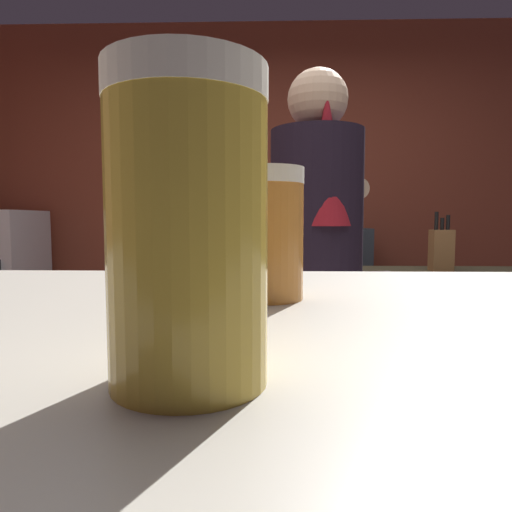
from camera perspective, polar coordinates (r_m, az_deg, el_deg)
The scene contains 13 objects.
wall_back at distance 3.64m, azimuth 2.31°, elevation 7.60°, with size 5.20×0.10×2.70m, color brown.
prep_counter at distance 2.26m, azimuth 11.84°, elevation -13.68°, with size 2.10×0.60×0.92m, color #48422C.
back_shelf at distance 3.43m, azimuth 7.73°, elevation -5.68°, with size 0.77×0.36×1.10m, color #31373D.
bartender at distance 1.67m, azimuth 7.73°, elevation -1.36°, with size 0.48×0.55×1.71m.
knife_block at distance 2.34m, azimuth 22.64°, elevation 0.81°, with size 0.10×0.08×0.29m.
mixing_bowl at distance 2.22m, azimuth -4.31°, elevation -1.04°, with size 0.21×0.21×0.06m, color #D1592C.
chefs_knife at distance 2.12m, azimuth 14.06°, elevation -2.10°, with size 0.24×0.03×0.01m, color silver.
pint_glass_near at distance 0.43m, azimuth 1.28°, elevation 2.86°, with size 0.07×0.07×0.13m.
pint_glass_far at distance 0.21m, azimuth -8.72°, elevation 3.40°, with size 0.07×0.07×0.14m.
bottle_soy at distance 3.36m, azimuth 12.19°, elevation 4.76°, with size 0.07×0.07×0.19m.
bottle_vinegar at distance 3.35m, azimuth 10.03°, elevation 5.02°, with size 0.07×0.07×0.23m.
bottle_hot_sauce at distance 3.32m, azimuth 7.06°, elevation 5.24°, with size 0.06×0.06×0.25m.
bottle_olive_oil at distance 3.38m, azimuth 4.33°, elevation 4.88°, with size 0.07×0.07×0.20m.
Camera 1 is at (-0.04, -1.43, 1.17)m, focal length 31.23 mm.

